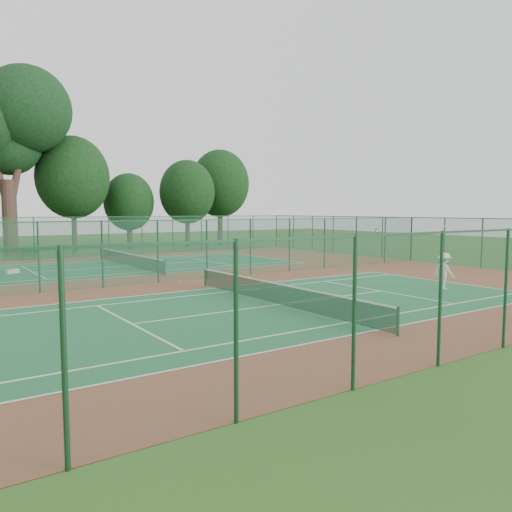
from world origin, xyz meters
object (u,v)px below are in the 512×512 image
Objects in this scene: player_near at (444,271)px; kit_bag at (13,271)px; big_tree at (7,121)px; bench at (30,255)px.

kit_bag is at bearing 46.49° from player_near.
big_tree is (-15.10, 32.82, 10.75)m from player_near.
player_near is 25.87m from kit_bag.
bench is (-14.51, 27.94, -0.49)m from player_near.
big_tree is (1.96, 13.38, 11.55)m from kit_bag.
big_tree reaches higher than kit_bag.
bench is 12.27m from big_tree.
kit_bag is 0.05× the size of big_tree.
big_tree is at bearing 61.87° from kit_bag.
big_tree reaches higher than bench.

